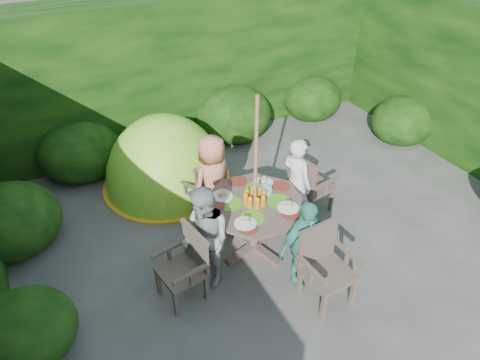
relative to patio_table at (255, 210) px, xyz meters
name	(u,v)px	position (x,y,z in m)	size (l,w,h in m)	color
ground	(307,257)	(0.53, -0.48, -0.64)	(60.00, 60.00, 0.00)	#44423C
hedge_enclosure	(259,129)	(0.53, 0.85, 0.61)	(9.00, 9.00, 2.50)	black
patio_table	(255,210)	(0.00, 0.00, 0.00)	(1.63, 1.63, 0.91)	#43362C
parasol_pole	(255,180)	(0.00, 0.00, 0.46)	(0.04, 0.04, 2.20)	#8F5D39
garden_chair_right	(308,184)	(1.05, 0.31, -0.14)	(0.59, 0.64, 0.93)	#43362C
garden_chair_left	(186,265)	(-1.06, -0.32, -0.18)	(0.55, 0.60, 0.87)	#43362C
garden_chair_back	(200,184)	(-0.30, 1.06, -0.19)	(0.65, 0.62, 0.85)	#43362C
garden_chair_front	(324,264)	(0.32, -1.05, -0.14)	(0.59, 0.53, 0.94)	#43362C
child_right	(296,182)	(0.76, 0.22, 0.03)	(0.49, 0.32, 1.34)	silver
child_left	(205,238)	(-0.77, -0.23, 0.03)	(0.65, 0.51, 1.34)	#9A9B96
child_back	(213,180)	(-0.23, 0.77, 0.04)	(0.67, 0.43, 1.36)	#D77D58
child_front	(303,245)	(0.22, -0.77, -0.04)	(0.71, 0.29, 1.21)	teal
dome_tent	(168,183)	(-0.55, 1.90, -0.64)	(2.36, 2.36, 2.33)	#7ED028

